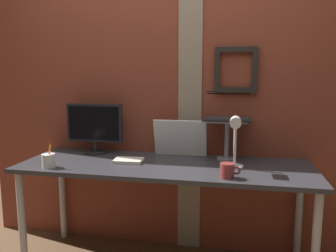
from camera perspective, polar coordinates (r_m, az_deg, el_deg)
brick_wall_back at (r=2.70m, az=0.11°, el=5.64°), size 3.04×0.16×2.48m
desk at (r=2.40m, az=-0.48°, el=-8.04°), size 2.01×0.67×0.77m
monitor at (r=2.72m, az=-12.12°, el=0.11°), size 0.44×0.18×0.39m
laptop_stand at (r=2.50m, az=9.78°, el=-1.21°), size 0.28×0.22×0.29m
laptop at (r=2.54m, az=9.92°, el=2.32°), size 0.34×0.30×0.20m
whiteboard_panel at (r=2.57m, az=2.02°, el=-2.02°), size 0.40×0.08×0.28m
desk_lamp at (r=2.23m, az=11.12°, el=-1.78°), size 0.12×0.20×0.35m
pen_cup at (r=2.42m, az=-19.27°, el=-5.44°), size 0.09×0.09×0.18m
coffee_mug at (r=2.09m, az=9.87°, el=-7.33°), size 0.12×0.09×0.09m
paper_clutter_stack at (r=2.44m, az=-6.59°, el=-5.72°), size 0.21×0.15×0.02m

